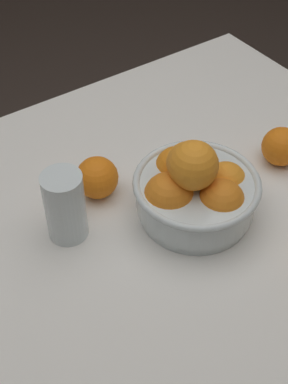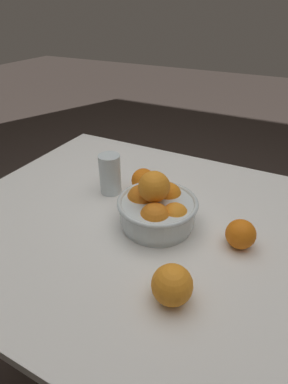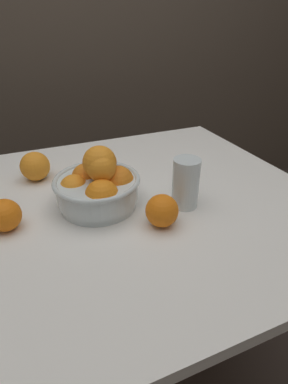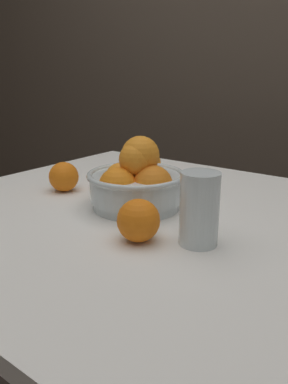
{
  "view_description": "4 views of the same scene",
  "coord_description": "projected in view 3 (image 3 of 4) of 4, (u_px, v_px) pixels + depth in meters",
  "views": [
    {
      "loc": [
        0.37,
        0.47,
        1.41
      ],
      "look_at": [
        0.02,
        -0.04,
        0.79
      ],
      "focal_mm": 50.0,
      "sensor_mm": 36.0,
      "label": 1
    },
    {
      "loc": [
        -0.32,
        0.59,
        1.24
      ],
      "look_at": [
        0.01,
        -0.05,
        0.78
      ],
      "focal_mm": 28.0,
      "sensor_mm": 36.0,
      "label": 2
    },
    {
      "loc": [
        -0.2,
        -0.64,
        1.14
      ],
      "look_at": [
        0.05,
        -0.04,
        0.76
      ],
      "focal_mm": 28.0,
      "sensor_mm": 36.0,
      "label": 3
    },
    {
      "loc": [
        0.42,
        -0.61,
        1.0
      ],
      "look_at": [
        0.01,
        -0.06,
        0.79
      ],
      "focal_mm": 35.0,
      "sensor_mm": 36.0,
      "label": 4
    }
  ],
  "objects": [
    {
      "name": "fruit_bowl",
      "position": [
        98.0,
        186.0,
        0.73
      ],
      "size": [
        0.21,
        0.21,
        0.16
      ],
      "color": "silver",
      "rests_on": "dining_table"
    },
    {
      "name": "orange_loose_near_bowl",
      "position": [
        162.0,
        211.0,
        0.67
      ],
      "size": [
        0.08,
        0.08,
        0.08
      ],
      "primitive_type": "sphere",
      "color": "orange",
      "rests_on": "dining_table"
    },
    {
      "name": "ground_plane",
      "position": [
        128.0,
        360.0,
        1.15
      ],
      "size": [
        12.0,
        12.0,
        0.0
      ],
      "primitive_type": "plane",
      "color": "#3D332D"
    },
    {
      "name": "dining_table",
      "position": [
        122.0,
        227.0,
        0.83
      ],
      "size": [
        1.05,
        0.89,
        0.73
      ],
      "color": "white",
      "rests_on": "ground_plane"
    },
    {
      "name": "orange_loose_front",
      "position": [
        4.0,
        215.0,
        0.66
      ],
      "size": [
        0.07,
        0.07,
        0.07
      ],
      "primitive_type": "sphere",
      "color": "orange",
      "rests_on": "dining_table"
    },
    {
      "name": "juice_glass",
      "position": [
        185.0,
        186.0,
        0.73
      ],
      "size": [
        0.07,
        0.07,
        0.13
      ],
      "color": "#F4A314",
      "rests_on": "dining_table"
    },
    {
      "name": "orange_loose_aside",
      "position": [
        35.0,
        166.0,
        0.86
      ],
      "size": [
        0.08,
        0.08,
        0.08
      ],
      "primitive_type": "sphere",
      "color": "orange",
      "rests_on": "dining_table"
    }
  ]
}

